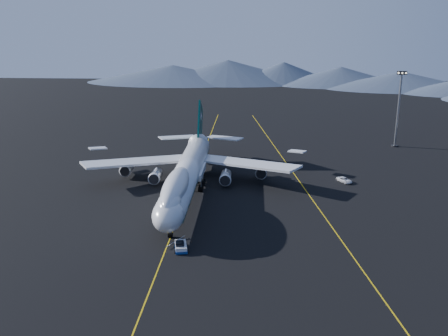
# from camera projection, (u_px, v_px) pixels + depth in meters

# --- Properties ---
(ground) EXTENTS (500.00, 500.00, 0.00)m
(ground) POSITION_uv_depth(u_px,v_px,m) (187.00, 194.00, 128.30)
(ground) COLOR black
(ground) RESTS_ON ground
(taxiway_line_main) EXTENTS (0.25, 220.00, 0.01)m
(taxiway_line_main) POSITION_uv_depth(u_px,v_px,m) (187.00, 194.00, 128.29)
(taxiway_line_main) COLOR gold
(taxiway_line_main) RESTS_ON ground
(taxiway_line_side) EXTENTS (28.08, 198.09, 0.01)m
(taxiway_line_side) POSITION_uv_depth(u_px,v_px,m) (301.00, 184.00, 136.09)
(taxiway_line_side) COLOR gold
(taxiway_line_side) RESTS_ON ground
(boeing_747) EXTENTS (59.62, 72.43, 19.37)m
(boeing_747) POSITION_uv_depth(u_px,v_px,m) (187.00, 172.00, 126.65)
(boeing_747) COLOR silver
(boeing_747) RESTS_ON ground
(pushback_tug) EXTENTS (3.32, 4.91, 1.98)m
(pushback_tug) POSITION_uv_depth(u_px,v_px,m) (181.00, 247.00, 97.26)
(pushback_tug) COLOR silver
(pushback_tug) RESTS_ON ground
(service_van) EXTENTS (4.43, 5.35, 1.36)m
(service_van) POSITION_uv_depth(u_px,v_px,m) (344.00, 180.00, 137.27)
(service_van) COLOR white
(service_van) RESTS_ON ground
(floodlight_mast) EXTENTS (3.25, 2.43, 26.27)m
(floodlight_mast) POSITION_uv_depth(u_px,v_px,m) (398.00, 109.00, 172.09)
(floodlight_mast) COLOR black
(floodlight_mast) RESTS_ON ground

